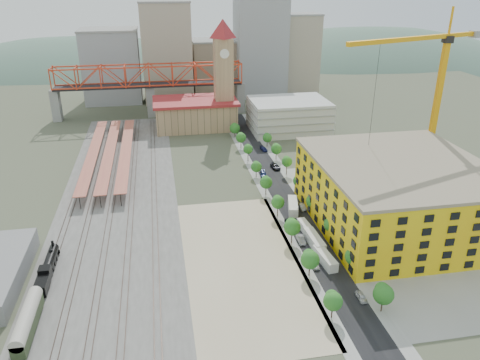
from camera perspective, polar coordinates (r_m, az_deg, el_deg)
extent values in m
plane|color=#474C38|center=(144.84, -0.44, -2.97)|extent=(400.00, 400.00, 0.00)
cube|color=#605E59|center=(159.61, -14.38, -1.11)|extent=(36.00, 165.00, 0.06)
cube|color=tan|center=(117.35, 0.25, -9.93)|extent=(28.00, 67.00, 0.06)
cube|color=black|center=(161.18, 4.26, -0.14)|extent=(12.00, 170.00, 0.06)
cube|color=gray|center=(159.98, 2.35, -0.28)|extent=(3.00, 170.00, 0.04)
cube|color=gray|center=(162.56, 6.14, 0.00)|extent=(3.00, 170.00, 0.04)
cube|color=gray|center=(142.32, 19.23, -4.92)|extent=(50.00, 90.00, 0.06)
cube|color=#382B23|center=(161.54, -19.58, -1.43)|extent=(0.12, 160.00, 0.18)
cube|color=#382B23|center=(161.29, -19.08, -1.40)|extent=(0.12, 160.00, 0.18)
cube|color=#382B23|center=(160.57, -17.48, -1.29)|extent=(0.12, 160.00, 0.18)
cube|color=#382B23|center=(160.37, -16.97, -1.25)|extent=(0.12, 160.00, 0.18)
cube|color=#382B23|center=(159.82, -15.36, -1.14)|extent=(0.12, 160.00, 0.18)
cube|color=#382B23|center=(159.68, -14.84, -1.11)|extent=(0.12, 160.00, 0.18)
cube|color=#382B23|center=(159.30, -13.22, -0.99)|extent=(0.12, 160.00, 0.18)
cube|color=#382B23|center=(159.20, -12.70, -0.96)|extent=(0.12, 160.00, 0.18)
cube|color=#382B23|center=(158.97, -10.70, -0.81)|extent=(0.12, 160.00, 0.18)
cube|color=#382B23|center=(158.94, -10.19, -0.78)|extent=(0.12, 160.00, 0.18)
cube|color=#B96347|center=(184.78, -17.45, 3.30)|extent=(4.00, 80.00, 0.25)
cylinder|color=black|center=(185.45, -17.38, 2.72)|extent=(0.24, 0.24, 4.00)
cube|color=#B96347|center=(184.05, -15.60, 3.45)|extent=(4.00, 80.00, 0.25)
cylinder|color=black|center=(184.72, -15.54, 2.87)|extent=(0.24, 0.24, 4.00)
cube|color=#B96347|center=(183.52, -13.74, 3.59)|extent=(4.00, 80.00, 0.25)
cylinder|color=black|center=(184.20, -13.68, 3.01)|extent=(0.24, 0.24, 4.00)
cube|color=tan|center=(218.37, -5.45, 7.93)|extent=(36.00, 22.00, 12.00)
cube|color=maroon|center=(216.70, -5.51, 9.58)|extent=(38.00, 24.00, 1.20)
cube|color=tan|center=(214.47, -2.01, 11.58)|extent=(8.00, 8.00, 40.00)
pyramid|color=maroon|center=(210.37, -2.13, 19.06)|extent=(12.00, 12.00, 8.00)
cylinder|color=white|center=(207.95, -1.90, 15.12)|extent=(4.00, 0.30, 4.00)
cube|color=silver|center=(213.86, 5.95, 7.85)|extent=(34.00, 26.00, 14.00)
cube|color=gray|center=(244.38, -21.49, 8.47)|extent=(4.00, 6.00, 15.00)
cube|color=gray|center=(243.19, 0.00, 10.03)|extent=(4.00, 6.00, 15.00)
cube|color=gray|center=(239.60, -10.80, 9.41)|extent=(4.00, 6.00, 15.00)
cube|color=black|center=(237.80, -10.94, 11.28)|extent=(90.00, 9.00, 1.00)
cube|color=yellow|center=(137.03, 18.63, -1.76)|extent=(44.00, 50.00, 18.00)
cube|color=gray|center=(133.46, 19.15, 1.89)|extent=(44.60, 50.60, 0.80)
cube|color=#9EA0A3|center=(272.49, -15.33, 13.18)|extent=(30.00, 25.00, 38.00)
cube|color=#B2A58C|center=(265.53, -8.91, 15.00)|extent=(26.00, 22.00, 52.00)
cube|color=gray|center=(284.05, -3.28, 13.54)|extent=(24.00, 24.00, 30.00)
cube|color=#9EA0A3|center=(276.38, 2.50, 16.42)|extent=(28.00, 22.00, 60.00)
cube|color=#B2A58C|center=(288.37, 7.07, 14.97)|extent=(22.00, 20.00, 44.00)
cube|color=brown|center=(292.90, -6.32, 13.35)|extent=(20.00, 20.00, 26.00)
ellipsoid|color=#4C6B59|center=(413.88, -17.73, 3.82)|extent=(396.00, 216.00, 180.00)
ellipsoid|color=#4C6B59|center=(422.71, -1.04, 1.91)|extent=(484.00, 264.00, 220.00)
ellipsoid|color=#4C6B59|center=(448.86, 14.31, 5.47)|extent=(418.00, 228.00, 190.00)
cylinder|color=black|center=(123.09, -22.13, -8.96)|extent=(2.30, 11.02, 2.30)
cube|color=black|center=(118.09, -22.67, -10.42)|extent=(2.57, 2.76, 2.94)
cylinder|color=black|center=(126.11, -21.88, -7.21)|extent=(0.64, 0.64, 1.47)
sphere|color=black|center=(124.02, -22.07, -8.04)|extent=(0.92, 0.92, 0.92)
cone|color=black|center=(129.00, -21.55, -8.00)|extent=(2.39, 1.47, 2.39)
cube|color=black|center=(115.06, -23.01, -11.79)|extent=(2.57, 5.51, 2.57)
cube|color=#24321B|center=(104.83, -24.43, -15.65)|extent=(2.66, 16.54, 2.94)
cylinder|color=#ADA899|center=(103.90, -24.58, -14.97)|extent=(2.85, 16.54, 2.85)
cube|color=#F4A20F|center=(162.98, 22.60, 7.02)|extent=(1.65, 1.65, 46.41)
cube|color=black|center=(158.49, 24.01, 15.40)|extent=(2.58, 2.58, 2.06)
cube|color=#F4A20F|center=(143.41, 19.07, 15.86)|extent=(37.43, 14.02, 1.24)
cube|color=#F4A20F|center=(163.31, 25.45, 15.73)|extent=(12.10, 5.23, 1.24)
cube|color=gray|center=(168.34, 26.74, 15.61)|extent=(3.77, 3.45, 2.06)
cube|color=#F4A20F|center=(158.00, 24.33, 17.24)|extent=(0.52, 0.52, 8.25)
cube|color=silver|center=(118.09, 10.35, -9.40)|extent=(3.45, 9.65, 2.58)
cube|color=silver|center=(124.68, 9.05, -7.31)|extent=(3.08, 10.27, 2.78)
cube|color=silver|center=(130.40, 8.08, -5.87)|extent=(3.01, 8.73, 2.34)
cube|color=silver|center=(141.35, 6.47, -3.21)|extent=(5.05, 10.56, 2.80)
imported|color=silver|center=(116.61, 9.11, -10.14)|extent=(1.61, 3.91, 1.33)
imported|color=gray|center=(125.76, 7.43, -7.24)|extent=(1.74, 4.77, 1.56)
imported|color=black|center=(133.16, 6.30, -5.30)|extent=(3.11, 5.80, 1.55)
imported|color=navy|center=(164.50, 2.85, 0.69)|extent=(2.84, 5.58, 1.55)
imported|color=silver|center=(108.36, 14.58, -13.63)|extent=(1.68, 4.03, 1.37)
imported|color=#999A9E|center=(142.82, 7.56, -3.25)|extent=(1.77, 4.70, 1.53)
imported|color=black|center=(171.34, 4.35, 1.62)|extent=(3.16, 5.80, 1.54)
imported|color=#1B1F50|center=(189.24, 2.89, 3.81)|extent=(2.76, 5.09, 1.40)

